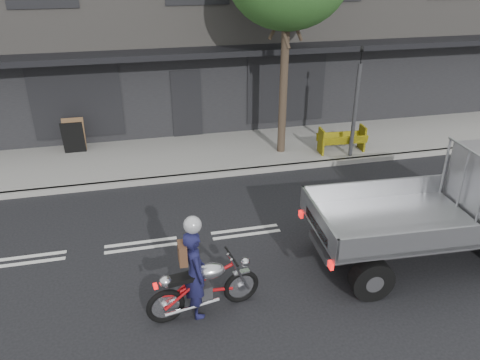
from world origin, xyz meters
name	(u,v)px	position (x,y,z in m)	size (l,w,h in m)	color
ground	(246,232)	(0.00, 0.00, 0.00)	(80.00, 80.00, 0.00)	black
sidewalk	(211,153)	(0.00, 4.70, 0.07)	(32.00, 3.20, 0.15)	gray
kerb	(220,174)	(0.00, 3.10, 0.07)	(32.00, 0.20, 0.15)	gray
building_main	(180,3)	(0.00, 11.30, 4.00)	(26.00, 10.00, 8.00)	slate
traffic_light_pole	(355,109)	(4.20, 3.35, 1.65)	(0.12, 0.12, 3.50)	#2D2D30
motorcycle	(204,286)	(-1.36, -2.40, 0.56)	(2.11, 0.61, 1.09)	black
rider	(195,274)	(-1.51, -2.40, 0.85)	(0.62, 0.41, 1.71)	#171740
construction_barrier	(345,141)	(4.05, 3.51, 0.57)	(1.49, 0.60, 0.84)	yellow
sandwich_board	(73,138)	(-4.18, 5.49, 0.67)	(0.66, 0.44, 1.05)	black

